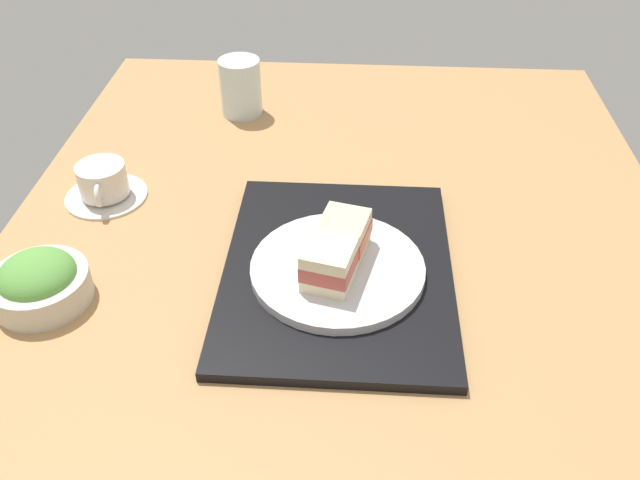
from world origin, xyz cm
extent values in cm
cube|color=tan|center=(0.00, 0.00, -1.50)|extent=(140.00, 100.00, 3.00)
cube|color=black|center=(0.89, 0.47, 0.73)|extent=(39.65, 30.70, 1.46)
cylinder|color=silver|center=(-0.51, 0.17, 2.11)|extent=(23.27, 23.27, 1.31)
cube|color=beige|center=(-3.66, 0.97, 3.62)|extent=(7.84, 7.40, 1.70)
cube|color=#B74C42|center=(-3.66, 0.97, 5.56)|extent=(7.90, 7.54, 2.17)
cube|color=beige|center=(-3.66, 0.97, 7.49)|extent=(7.84, 7.40, 1.70)
cube|color=beige|center=(2.63, -0.63, 3.61)|extent=(7.84, 7.40, 1.70)
cube|color=#CC6B4C|center=(2.63, -0.63, 5.45)|extent=(8.17, 7.75, 1.98)
cube|color=beige|center=(2.63, -0.63, 7.29)|extent=(7.84, 7.40, 1.70)
cylinder|color=beige|center=(-6.50, 38.04, 2.03)|extent=(12.63, 12.63, 4.05)
ellipsoid|color=#5B9E42|center=(-6.50, 38.04, 4.05)|extent=(9.84, 9.84, 5.41)
cylinder|color=silver|center=(16.91, 37.32, 0.40)|extent=(12.79, 12.79, 0.80)
cylinder|color=silver|center=(16.91, 37.32, 3.31)|extent=(7.54, 7.54, 5.02)
cylinder|color=#382111|center=(16.91, 37.32, 5.42)|extent=(6.94, 6.94, 0.40)
torus|color=silver|center=(12.61, 36.50, 3.31)|extent=(3.70, 1.46, 3.61)
cylinder|color=silver|center=(46.40, 20.19, 5.28)|extent=(7.71, 7.71, 10.55)
camera|label=1|loc=(-67.21, -1.89, 60.13)|focal=37.27mm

